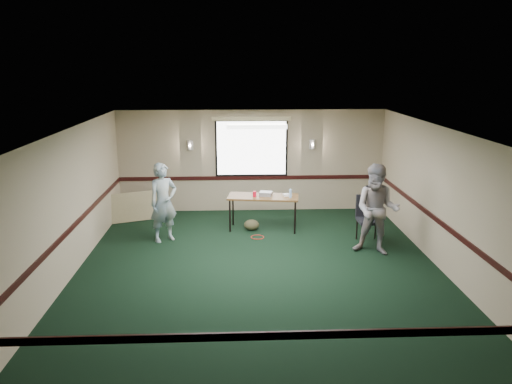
{
  "coord_description": "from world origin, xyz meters",
  "views": [
    {
      "loc": [
        -0.46,
        -8.98,
        3.86
      ],
      "look_at": [
        0.0,
        1.3,
        1.2
      ],
      "focal_mm": 35.0,
      "sensor_mm": 36.0,
      "label": 1
    }
  ],
  "objects_px": {
    "folding_table": "(263,199)",
    "conference_chair": "(368,215)",
    "projector": "(266,194)",
    "person_right": "(377,210)",
    "person_left": "(163,202)"
  },
  "relations": [
    {
      "from": "folding_table",
      "to": "conference_chair",
      "type": "xyz_separation_m",
      "value": [
        2.28,
        -0.89,
        -0.16
      ]
    },
    {
      "from": "projector",
      "to": "person_left",
      "type": "distance_m",
      "value": 2.41
    },
    {
      "from": "folding_table",
      "to": "person_right",
      "type": "xyz_separation_m",
      "value": [
        2.24,
        -1.65,
        0.18
      ]
    },
    {
      "from": "folding_table",
      "to": "person_left",
      "type": "bearing_deg",
      "value": -155.6
    },
    {
      "from": "person_left",
      "to": "person_right",
      "type": "height_order",
      "value": "person_right"
    },
    {
      "from": "folding_table",
      "to": "projector",
      "type": "bearing_deg",
      "value": 30.61
    },
    {
      "from": "folding_table",
      "to": "person_left",
      "type": "relative_size",
      "value": 0.98
    },
    {
      "from": "folding_table",
      "to": "projector",
      "type": "xyz_separation_m",
      "value": [
        0.06,
        0.03,
        0.11
      ]
    },
    {
      "from": "folding_table",
      "to": "conference_chair",
      "type": "relative_size",
      "value": 1.67
    },
    {
      "from": "projector",
      "to": "person_right",
      "type": "relative_size",
      "value": 0.15
    },
    {
      "from": "conference_chair",
      "to": "projector",
      "type": "bearing_deg",
      "value": 156.54
    },
    {
      "from": "folding_table",
      "to": "person_right",
      "type": "relative_size",
      "value": 0.91
    },
    {
      "from": "person_left",
      "to": "conference_chair",
      "type": "bearing_deg",
      "value": -36.54
    },
    {
      "from": "projector",
      "to": "conference_chair",
      "type": "distance_m",
      "value": 2.42
    },
    {
      "from": "projector",
      "to": "person_left",
      "type": "relative_size",
      "value": 0.16
    }
  ]
}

